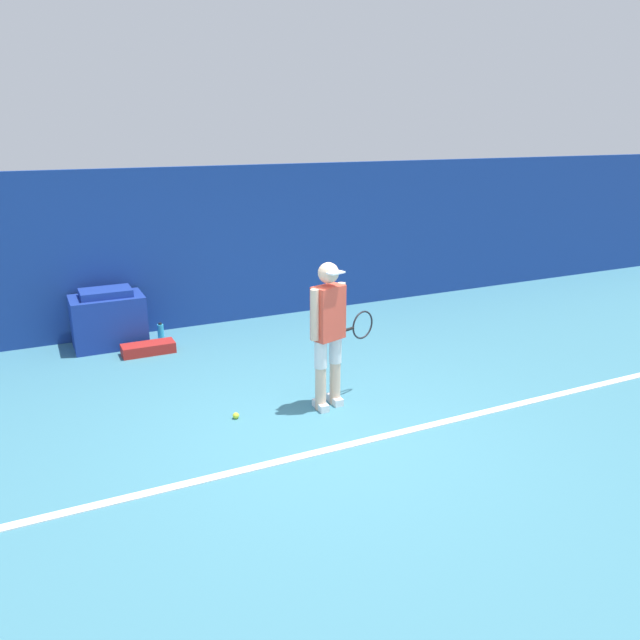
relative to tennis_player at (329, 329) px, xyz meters
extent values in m
plane|color=teal|center=(-0.32, -0.54, -0.89)|extent=(24.00, 24.00, 0.00)
cube|color=navy|center=(-0.32, 3.52, 0.31)|extent=(24.00, 0.10, 2.40)
cube|color=white|center=(-0.32, -0.90, -0.89)|extent=(21.60, 0.10, 0.01)
cylinder|color=beige|center=(-0.12, -0.04, -0.65)|extent=(0.12, 0.12, 0.49)
cylinder|color=white|center=(-0.12, -0.04, -0.26)|extent=(0.14, 0.14, 0.30)
cube|color=white|center=(-0.12, -0.04, -0.85)|extent=(0.10, 0.24, 0.08)
cylinder|color=beige|center=(0.09, 0.03, -0.65)|extent=(0.12, 0.12, 0.49)
cylinder|color=white|center=(0.09, 0.03, -0.26)|extent=(0.14, 0.14, 0.30)
cube|color=white|center=(0.09, 0.03, -0.85)|extent=(0.10, 0.24, 0.08)
cube|color=#E54C38|center=(-0.01, 0.00, 0.18)|extent=(0.39, 0.30, 0.58)
sphere|color=beige|center=(-0.01, 0.00, 0.61)|extent=(0.22, 0.22, 0.22)
cube|color=white|center=(0.02, -0.10, 0.63)|extent=(0.21, 0.17, 0.02)
cylinder|color=beige|center=(-0.20, -0.07, 0.20)|extent=(0.09, 0.09, 0.55)
cylinder|color=beige|center=(0.17, 0.06, 0.20)|extent=(0.09, 0.09, 0.55)
cylinder|color=black|center=(0.27, 0.09, -0.08)|extent=(0.19, 0.09, 0.03)
torus|color=black|center=(0.50, 0.17, -0.08)|extent=(0.32, 0.12, 0.33)
sphere|color=#D1E533|center=(-1.03, 0.13, -0.86)|extent=(0.07, 0.07, 0.07)
cube|color=navy|center=(-1.89, 3.10, -0.54)|extent=(0.97, 0.64, 0.72)
cube|color=navy|center=(-1.89, 3.10, -0.13)|extent=(0.68, 0.45, 0.10)
cube|color=#B2231E|center=(-1.47, 2.54, -0.82)|extent=(0.70, 0.28, 0.14)
cylinder|color=#33ADD6|center=(-1.20, 3.04, -0.78)|extent=(0.09, 0.09, 0.23)
cylinder|color=black|center=(-1.20, 3.04, -0.65)|extent=(0.05, 0.05, 0.02)
camera|label=1|loc=(-2.81, -5.64, 2.06)|focal=35.00mm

